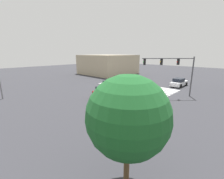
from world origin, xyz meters
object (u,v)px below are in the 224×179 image
(tree_corner_c, at_px, (128,117))
(car_0, at_px, (179,83))
(traffic_signal_mast, at_px, (174,67))
(car_2, at_px, (110,85))
(pedestrian, at_px, (117,133))
(car_1, at_px, (107,94))

(tree_corner_c, bearing_deg, car_0, -75.01)
(traffic_signal_mast, height_order, tree_corner_c, traffic_signal_mast)
(traffic_signal_mast, distance_m, car_2, 10.93)
(car_2, height_order, pedestrian, pedestrian)
(pedestrian, bearing_deg, car_0, -35.01)
(car_2, distance_m, pedestrian, 16.88)
(traffic_signal_mast, relative_size, car_2, 1.36)
(car_2, bearing_deg, car_1, 130.91)
(pedestrian, xyz_separation_m, tree_corner_c, (-2.48, 2.15, 2.61))
(car_1, xyz_separation_m, car_2, (4.40, -5.00, -0.14))
(car_2, bearing_deg, tree_corner_c, 136.14)
(car_0, relative_size, tree_corner_c, 0.84)
(tree_corner_c, bearing_deg, pedestrian, -40.87)
(traffic_signal_mast, xyz_separation_m, car_2, (9.92, 2.80, -3.63))
(tree_corner_c, bearing_deg, car_2, -43.45)
(traffic_signal_mast, height_order, car_2, traffic_signal_mast)
(car_1, bearing_deg, pedestrian, -37.11)
(traffic_signal_mast, distance_m, car_0, 8.75)
(car_1, bearing_deg, traffic_signal_mast, 58.48)
(traffic_signal_mast, xyz_separation_m, car_1, (5.52, 7.80, -3.49))
(car_1, xyz_separation_m, tree_corner_c, (-10.24, 8.86, 2.78))
(car_0, bearing_deg, tree_corner_c, -163.94)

